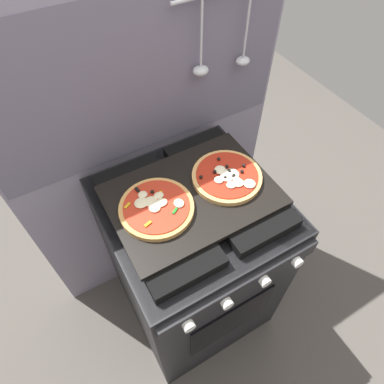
{
  "coord_description": "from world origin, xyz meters",
  "views": [
    {
      "loc": [
        -0.34,
        -0.59,
        1.79
      ],
      "look_at": [
        0.0,
        0.0,
        0.93
      ],
      "focal_mm": 31.67,
      "sensor_mm": 36.0,
      "label": 1
    }
  ],
  "objects_px": {
    "pizza_left": "(156,207)",
    "pizza_right": "(228,177)",
    "stove": "(192,260)",
    "baking_tray": "(192,195)"
  },
  "relations": [
    {
      "from": "pizza_left",
      "to": "pizza_right",
      "type": "distance_m",
      "value": 0.26
    },
    {
      "from": "stove",
      "to": "baking_tray",
      "type": "height_order",
      "value": "baking_tray"
    },
    {
      "from": "stove",
      "to": "pizza_left",
      "type": "bearing_deg",
      "value": 177.75
    },
    {
      "from": "pizza_left",
      "to": "stove",
      "type": "bearing_deg",
      "value": -2.25
    },
    {
      "from": "pizza_left",
      "to": "pizza_right",
      "type": "xyz_separation_m",
      "value": [
        0.26,
        -0.01,
        0.0
      ]
    },
    {
      "from": "stove",
      "to": "baking_tray",
      "type": "distance_m",
      "value": 0.46
    },
    {
      "from": "pizza_right",
      "to": "pizza_left",
      "type": "bearing_deg",
      "value": 178.32
    },
    {
      "from": "pizza_left",
      "to": "pizza_right",
      "type": "relative_size",
      "value": 1.0
    },
    {
      "from": "stove",
      "to": "pizza_right",
      "type": "xyz_separation_m",
      "value": [
        0.14,
        -0.0,
        0.48
      ]
    },
    {
      "from": "stove",
      "to": "pizza_left",
      "type": "relative_size",
      "value": 3.79
    }
  ]
}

